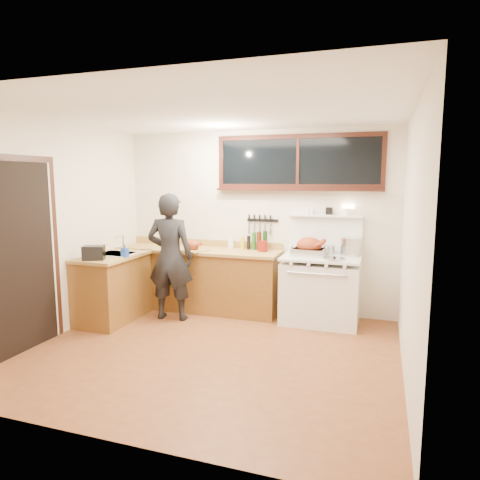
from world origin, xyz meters
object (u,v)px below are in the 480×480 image
(vintage_stove, at_px, (321,288))
(cutting_board, at_px, (192,247))
(roast_turkey, at_px, (309,248))
(man, at_px, (170,257))

(vintage_stove, bearing_deg, cutting_board, -175.93)
(roast_turkey, bearing_deg, cutting_board, -175.98)
(vintage_stove, bearing_deg, man, -165.59)
(man, bearing_deg, cutting_board, 67.31)
(vintage_stove, xyz_separation_m, cutting_board, (-1.81, -0.13, 0.49))
(man, bearing_deg, vintage_stove, 14.41)
(cutting_board, distance_m, roast_turkey, 1.65)
(cutting_board, relative_size, roast_turkey, 1.08)
(man, height_order, cutting_board, man)
(cutting_board, bearing_deg, vintage_stove, 4.07)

